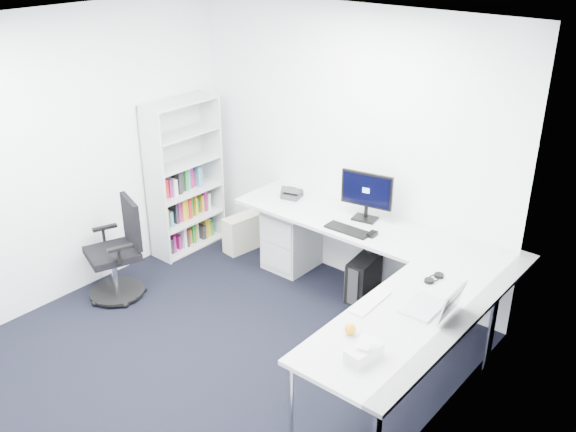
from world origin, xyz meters
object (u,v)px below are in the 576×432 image
Objects in this scene: l_desk at (347,280)px; laptop at (425,293)px; monitor at (366,196)px; bookshelf at (185,177)px; task_chair at (112,251)px.

laptop is at bearing -27.72° from l_desk.
monitor reaches higher than l_desk.
l_desk is 0.79m from monitor.
task_chair is at bearing -78.86° from bookshelf.
bookshelf reaches higher than l_desk.
monitor is 1.41× the size of laptop.
bookshelf is 2.10m from monitor.
bookshelf reaches higher than monitor.
task_chair is at bearing -170.80° from laptop.
bookshelf is 1.23m from task_chair.
l_desk is at bearing -1.32° from bookshelf.
monitor is at bearing 60.01° from task_chair.
l_desk is at bearing 49.35° from task_chair.
laptop is at bearing -50.90° from monitor.
bookshelf is 3.38× the size of monitor.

